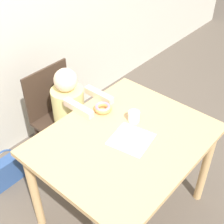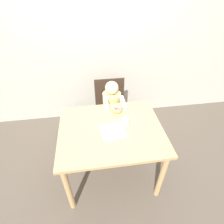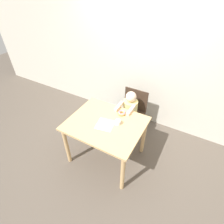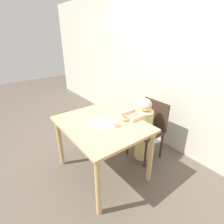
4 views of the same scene
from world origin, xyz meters
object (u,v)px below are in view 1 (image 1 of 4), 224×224
Objects in this scene: handbag at (6,171)px; cup at (134,117)px; child_figure at (71,121)px; donut at (103,108)px; chair at (61,116)px.

handbag is 1.23m from cup.
handbag is 4.66× the size of cup.
donut is (0.01, -0.35, 0.31)m from child_figure.
chair is at bearing -14.19° from handbag.
child_figure is at bearing -90.00° from chair.
child_figure is at bearing -25.90° from handbag.
handbag is (-0.53, 0.13, -0.33)m from chair.
cup is at bearing -77.16° from donut.
cup is (0.05, -0.23, 0.01)m from donut.
cup is (0.07, -0.71, 0.34)m from chair.
donut is (0.01, -0.48, 0.33)m from chair.
chair is 2.42× the size of handbag.
chair is at bearing 91.49° from donut.
donut is at bearing -88.00° from child_figure.
child_figure reaches higher than cup.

